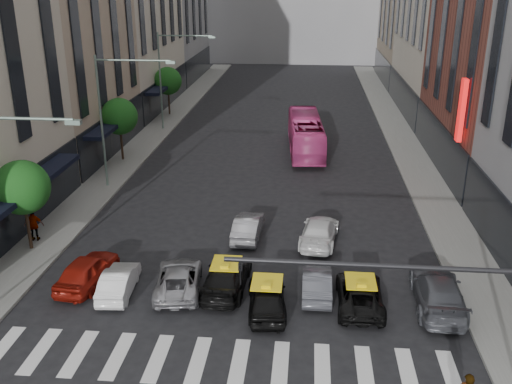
% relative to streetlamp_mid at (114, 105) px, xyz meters
% --- Properties ---
extents(sidewalk_left, '(3.00, 96.00, 0.15)m').
position_rel_streetlamp_mid_xyz_m(sidewalk_left, '(-1.46, 10.00, -5.83)').
color(sidewalk_left, slate).
rests_on(sidewalk_left, ground).
extents(sidewalk_right, '(3.00, 96.00, 0.15)m').
position_rel_streetlamp_mid_xyz_m(sidewalk_right, '(21.54, 10.00, -5.83)').
color(sidewalk_right, slate).
rests_on(sidewalk_right, ground).
extents(building_left_b, '(8.00, 16.00, 24.00)m').
position_rel_streetlamp_mid_xyz_m(building_left_b, '(-6.96, 8.00, 6.10)').
color(building_left_b, tan).
rests_on(building_left_b, ground).
extents(tree_near, '(2.88, 2.88, 4.95)m').
position_rel_streetlamp_mid_xyz_m(tree_near, '(-1.76, -10.00, -2.25)').
color(tree_near, black).
rests_on(tree_near, sidewalk_left).
extents(tree_mid, '(2.88, 2.88, 4.95)m').
position_rel_streetlamp_mid_xyz_m(tree_mid, '(-1.76, 6.00, -2.25)').
color(tree_mid, black).
rests_on(tree_mid, sidewalk_left).
extents(tree_far, '(2.88, 2.88, 4.95)m').
position_rel_streetlamp_mid_xyz_m(tree_far, '(-1.76, 22.00, -2.25)').
color(tree_far, black).
rests_on(tree_far, sidewalk_left).
extents(streetlamp_mid, '(5.38, 0.25, 9.00)m').
position_rel_streetlamp_mid_xyz_m(streetlamp_mid, '(0.00, 0.00, 0.00)').
color(streetlamp_mid, gray).
rests_on(streetlamp_mid, sidewalk_left).
extents(streetlamp_far, '(5.38, 0.25, 9.00)m').
position_rel_streetlamp_mid_xyz_m(streetlamp_far, '(0.00, 16.00, 0.00)').
color(streetlamp_far, gray).
rests_on(streetlamp_far, sidewalk_left).
extents(traffic_signal, '(10.10, 0.20, 6.00)m').
position_rel_streetlamp_mid_xyz_m(traffic_signal, '(17.74, -21.00, -1.43)').
color(traffic_signal, black).
rests_on(traffic_signal, ground).
extents(liberty_sign, '(0.30, 0.70, 4.00)m').
position_rel_streetlamp_mid_xyz_m(liberty_sign, '(22.64, 0.00, 0.10)').
color(liberty_sign, red).
rests_on(liberty_sign, ground).
extents(car_red, '(2.19, 4.48, 1.47)m').
position_rel_streetlamp_mid_xyz_m(car_red, '(2.64, -13.19, -5.17)').
color(car_red, maroon).
rests_on(car_red, ground).
extents(car_white_front, '(1.58, 3.84, 1.24)m').
position_rel_streetlamp_mid_xyz_m(car_white_front, '(4.42, -13.89, -5.29)').
color(car_white_front, white).
rests_on(car_white_front, ground).
extents(car_silver, '(2.67, 4.74, 1.25)m').
position_rel_streetlamp_mid_xyz_m(car_silver, '(7.14, -13.36, -5.28)').
color(car_silver, '#99999E').
rests_on(car_silver, ground).
extents(taxi_left, '(2.14, 4.80, 1.37)m').
position_rel_streetlamp_mid_xyz_m(taxi_left, '(9.39, -13.08, -5.22)').
color(taxi_left, black).
rests_on(taxi_left, ground).
extents(taxi_center, '(2.08, 4.28, 1.41)m').
position_rel_streetlamp_mid_xyz_m(taxi_center, '(11.43, -14.73, -5.20)').
color(taxi_center, black).
rests_on(taxi_center, ground).
extents(car_grey_mid, '(1.36, 3.84, 1.26)m').
position_rel_streetlamp_mid_xyz_m(car_grey_mid, '(13.64, -13.06, -5.27)').
color(car_grey_mid, '#494A52').
rests_on(car_grey_mid, ground).
extents(taxi_right, '(2.05, 4.39, 1.22)m').
position_rel_streetlamp_mid_xyz_m(taxi_right, '(15.57, -13.91, -5.30)').
color(taxi_right, black).
rests_on(taxi_right, ground).
extents(car_grey_curb, '(2.34, 5.26, 1.50)m').
position_rel_streetlamp_mid_xyz_m(car_grey_curb, '(19.04, -13.69, -5.15)').
color(car_grey_curb, '#494B51').
rests_on(car_grey_curb, ground).
extents(car_row2_left, '(1.60, 4.09, 1.33)m').
position_rel_streetlamp_mid_xyz_m(car_row2_left, '(9.79, -7.24, -5.24)').
color(car_row2_left, '#A4A3A9').
rests_on(car_row2_left, ground).
extents(car_row2_right, '(2.49, 4.87, 1.35)m').
position_rel_streetlamp_mid_xyz_m(car_row2_right, '(13.81, -7.53, -5.23)').
color(car_row2_right, white).
rests_on(car_row2_right, ground).
extents(bus, '(3.31, 11.08, 3.04)m').
position_rel_streetlamp_mid_xyz_m(bus, '(12.81, 10.03, -4.38)').
color(bus, '#CE3C83').
rests_on(bus, ground).
extents(rider, '(0.73, 0.56, 1.80)m').
position_rel_streetlamp_mid_xyz_m(rider, '(18.43, -21.02, -4.08)').
color(rider, gray).
rests_on(rider, motorcycle).
extents(pedestrian_far, '(1.14, 0.61, 1.84)m').
position_rel_streetlamp_mid_xyz_m(pedestrian_far, '(-1.94, -9.06, -4.83)').
color(pedestrian_far, gray).
rests_on(pedestrian_far, sidewalk_left).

